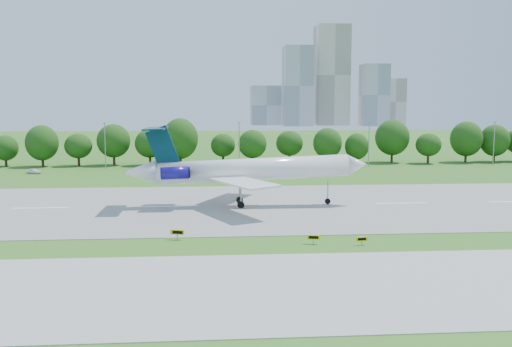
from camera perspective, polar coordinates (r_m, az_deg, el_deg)
name	(u,v)px	position (r m, az deg, el deg)	size (l,w,h in m)	color
ground	(148,243)	(71.17, -10.73, -6.88)	(600.00, 600.00, 0.00)	#2E5917
runway	(165,207)	(95.52, -9.09, -3.29)	(400.00, 45.00, 0.08)	gray
taxiway	(126,291)	(53.99, -12.87, -11.38)	(400.00, 23.00, 0.08)	#ADADA8
tree_line	(184,143)	(161.24, -7.19, 3.08)	(288.40, 8.40, 10.40)	#382314
light_poles	(173,145)	(151.42, -8.32, 2.87)	(175.90, 0.25, 12.19)	gray
skyline	(326,87)	(468.67, 7.06, 8.54)	(127.00, 52.00, 80.00)	#B2B2B7
airliner	(241,169)	(94.41, -1.53, 0.45)	(40.27, 29.46, 13.51)	white
taxi_sign_left	(177,232)	(72.32, -7.88, -5.85)	(1.78, 0.68, 1.26)	gray
taxi_sign_centre	(313,237)	(69.83, 5.75, -6.38)	(1.57, 0.51, 1.10)	gray
taxi_sign_right	(362,239)	(70.10, 10.55, -6.47)	(1.44, 0.37, 1.01)	gray
service_vehicle_b	(34,171)	(149.48, -21.35, 0.22)	(1.50, 3.72, 1.27)	white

